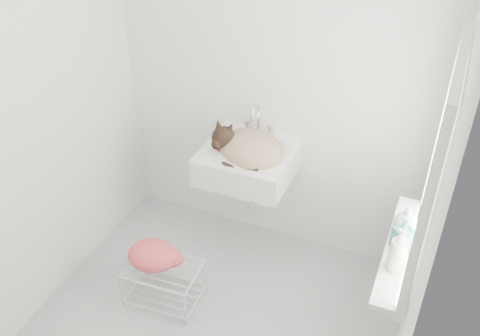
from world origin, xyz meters
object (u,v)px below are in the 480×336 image
at_px(cat, 248,148).
at_px(bottle_b, 400,248).
at_px(wire_rack, 164,281).
at_px(bottle_c, 404,232).
at_px(sink, 247,151).
at_px(bottle_a, 394,269).

xyz_separation_m(cat, bottle_b, (1.06, -0.53, -0.04)).
xyz_separation_m(wire_rack, bottle_c, (1.39, 0.25, 0.70)).
relative_size(cat, bottle_c, 2.86).
height_order(sink, wire_rack, sink).
bearing_deg(bottle_a, bottle_b, 90.00).
height_order(wire_rack, bottle_b, bottle_b).
bearing_deg(wire_rack, bottle_c, 10.28).
xyz_separation_m(wire_rack, bottle_b, (1.39, 0.11, 0.70)).
relative_size(bottle_b, bottle_c, 1.10).
height_order(sink, cat, cat).
relative_size(cat, bottle_a, 2.32).
bearing_deg(cat, wire_rack, -108.29).
relative_size(sink, cat, 1.22).
bearing_deg(bottle_b, bottle_c, 90.00).
xyz_separation_m(sink, wire_rack, (-0.31, -0.67, -0.70)).
height_order(cat, bottle_b, cat).
relative_size(wire_rack, bottle_c, 2.66).
relative_size(sink, bottle_b, 3.17).
relative_size(sink, bottle_a, 2.82).
bearing_deg(bottle_c, wire_rack, -169.72).
xyz_separation_m(cat, bottle_a, (1.06, -0.69, -0.04)).
bearing_deg(bottle_c, bottle_a, -90.00).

